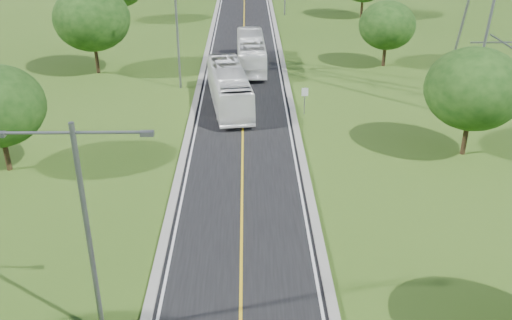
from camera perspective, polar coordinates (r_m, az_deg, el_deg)
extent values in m
plane|color=#2F4D15|center=(69.48, -1.24, 11.24)|extent=(260.00, 260.00, 0.00)
cube|color=black|center=(75.29, -1.22, 12.44)|extent=(8.00, 150.00, 0.06)
cube|color=gray|center=(75.41, -4.53, 12.45)|extent=(0.50, 150.00, 0.22)
cube|color=gray|center=(75.37, 2.09, 12.50)|extent=(0.50, 150.00, 0.22)
cylinder|color=slate|center=(48.36, 4.88, 5.91)|extent=(0.08, 0.08, 2.40)
cube|color=white|center=(48.06, 4.92, 6.79)|extent=(0.55, 0.04, 0.70)
cylinder|color=slate|center=(23.92, -16.37, -7.53)|extent=(0.22, 0.22, 10.00)
cylinder|color=slate|center=(22.25, -21.33, 2.54)|extent=(2.80, 0.12, 0.12)
cylinder|color=slate|center=(21.43, -14.29, 2.69)|extent=(2.80, 0.12, 0.12)
cube|color=slate|center=(21.19, -10.85, 2.63)|extent=(0.50, 0.25, 0.18)
cylinder|color=slate|center=(54.08, -7.85, 12.16)|extent=(0.22, 0.22, 10.00)
cylinder|color=black|center=(42.13, -23.71, 0.76)|extent=(0.36, 0.36, 2.70)
cylinder|color=black|center=(61.36, -15.64, 9.85)|extent=(0.36, 0.36, 3.24)
ellipsoid|color=#16390F|center=(60.44, -16.10, 13.44)|extent=(7.56, 7.56, 6.43)
cylinder|color=black|center=(84.59, -13.18, 14.29)|extent=(0.36, 0.36, 2.88)
cylinder|color=black|center=(43.51, 20.21, 2.31)|extent=(0.36, 0.36, 2.88)
ellipsoid|color=#16390F|center=(42.31, 20.94, 6.67)|extent=(6.72, 6.72, 5.71)
cylinder|color=black|center=(63.15, 12.70, 10.28)|extent=(0.36, 0.36, 2.52)
ellipsoid|color=#16390F|center=(62.41, 12.98, 12.99)|extent=(5.88, 5.88, 5.00)
cylinder|color=black|center=(86.35, 10.54, 14.82)|extent=(0.36, 0.36, 3.06)
imported|color=white|center=(60.86, -0.51, 10.76)|extent=(3.02, 11.87, 3.29)
imported|color=white|center=(49.86, -2.70, 7.26)|extent=(4.42, 12.30, 3.35)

